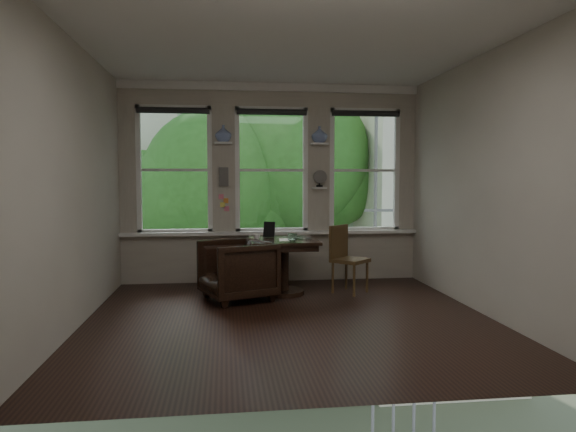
{
  "coord_description": "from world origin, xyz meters",
  "views": [
    {
      "loc": [
        -0.71,
        -5.58,
        1.55
      ],
      "look_at": [
        0.09,
        0.9,
        1.09
      ],
      "focal_mm": 32.0,
      "sensor_mm": 36.0,
      "label": 1
    }
  ],
  "objects": [
    {
      "name": "drinking_glass",
      "position": [
        0.16,
        1.0,
        0.8
      ],
      "size": [
        0.17,
        0.17,
        0.1
      ],
      "primitive_type": "imported",
      "rotation": [
        0.0,
        0.0,
        -0.3
      ],
      "color": "white",
      "rests_on": "table"
    },
    {
      "name": "vase_right",
      "position": [
        0.72,
        2.15,
        2.24
      ],
      "size": [
        0.24,
        0.24,
        0.25
      ],
      "primitive_type": "imported",
      "color": "silver",
      "rests_on": "shelf_right"
    },
    {
      "name": "armchair_left",
      "position": [
        -0.56,
        1.01,
        0.39
      ],
      "size": [
        1.1,
        1.08,
        0.78
      ],
      "primitive_type": "imported",
      "rotation": [
        0.0,
        0.0,
        -1.2
      ],
      "color": "black",
      "rests_on": "ground"
    },
    {
      "name": "ground",
      "position": [
        0.0,
        0.0,
        0.0
      ],
      "size": [
        4.5,
        4.5,
        0.0
      ],
      "primitive_type": "plane",
      "color": "black",
      "rests_on": "ground"
    },
    {
      "name": "window_center",
      "position": [
        0.0,
        2.25,
        1.7
      ],
      "size": [
        1.1,
        0.12,
        1.9
      ],
      "primitive_type": null,
      "color": "white",
      "rests_on": "ground"
    },
    {
      "name": "mug",
      "position": [
        -0.29,
        1.18,
        0.79
      ],
      "size": [
        0.1,
        0.1,
        0.09
      ],
      "primitive_type": "imported",
      "rotation": [
        0.0,
        0.0,
        0.12
      ],
      "color": "white",
      "rests_on": "table"
    },
    {
      "name": "wall_back",
      "position": [
        0.0,
        2.25,
        1.5
      ],
      "size": [
        4.5,
        0.0,
        4.5
      ],
      "primitive_type": "plane",
      "rotation": [
        1.57,
        0.0,
        0.0
      ],
      "color": "#BEB4A2",
      "rests_on": "ground"
    },
    {
      "name": "wall_front",
      "position": [
        0.0,
        -2.25,
        1.5
      ],
      "size": [
        4.5,
        0.0,
        4.5
      ],
      "primitive_type": "plane",
      "rotation": [
        -1.57,
        0.0,
        0.0
      ],
      "color": "#BEB4A2",
      "rests_on": "ground"
    },
    {
      "name": "window_right",
      "position": [
        1.45,
        2.25,
        1.7
      ],
      "size": [
        1.1,
        0.12,
        1.9
      ],
      "primitive_type": null,
      "color": "white",
      "rests_on": "ground"
    },
    {
      "name": "table",
      "position": [
        0.08,
        1.27,
        0.38
      ],
      "size": [
        0.9,
        0.9,
        0.75
      ],
      "primitive_type": null,
      "color": "black",
      "rests_on": "ground"
    },
    {
      "name": "tablet",
      "position": [
        -0.1,
        1.53,
        0.86
      ],
      "size": [
        0.18,
        0.12,
        0.22
      ],
      "primitive_type": "cube",
      "rotation": [
        -0.26,
        0.0,
        -0.33
      ],
      "color": "black",
      "rests_on": "table"
    },
    {
      "name": "side_chair_right",
      "position": [
        0.99,
        1.24,
        0.46
      ],
      "size": [
        0.59,
        0.59,
        0.92
      ],
      "primitive_type": null,
      "rotation": [
        0.0,
        0.0,
        0.77
      ],
      "color": "#483119",
      "rests_on": "ground"
    },
    {
      "name": "desk_fan",
      "position": [
        0.72,
        2.13,
        1.53
      ],
      "size": [
        0.2,
        0.2,
        0.24
      ],
      "primitive_type": null,
      "color": "#59544F",
      "rests_on": "ground"
    },
    {
      "name": "wall_right",
      "position": [
        2.25,
        0.0,
        1.5
      ],
      "size": [
        0.0,
        4.5,
        4.5
      ],
      "primitive_type": "plane",
      "rotation": [
        1.57,
        0.0,
        -1.57
      ],
      "color": "#BEB4A2",
      "rests_on": "ground"
    },
    {
      "name": "shelf_left",
      "position": [
        -0.72,
        2.15,
        2.1
      ],
      "size": [
        0.26,
        0.16,
        0.03
      ],
      "primitive_type": "cube",
      "color": "white",
      "rests_on": "ground"
    },
    {
      "name": "window_left",
      "position": [
        -1.45,
        2.25,
        1.7
      ],
      "size": [
        1.1,
        0.12,
        1.9
      ],
      "primitive_type": null,
      "color": "white",
      "rests_on": "ground"
    },
    {
      "name": "ceiling",
      "position": [
        0.0,
        0.0,
        3.0
      ],
      "size": [
        4.5,
        4.5,
        0.0
      ],
      "primitive_type": "plane",
      "rotation": [
        3.14,
        0.0,
        0.0
      ],
      "color": "silver",
      "rests_on": "ground"
    },
    {
      "name": "shelf_right",
      "position": [
        0.72,
        2.15,
        2.1
      ],
      "size": [
        0.26,
        0.16,
        0.03
      ],
      "primitive_type": "cube",
      "color": "white",
      "rests_on": "ground"
    },
    {
      "name": "wall_left",
      "position": [
        -2.25,
        0.0,
        1.5
      ],
      "size": [
        0.0,
        4.5,
        4.5
      ],
      "primitive_type": "plane",
      "rotation": [
        1.57,
        0.0,
        1.57
      ],
      "color": "#BEB4A2",
      "rests_on": "ground"
    },
    {
      "name": "intercom",
      "position": [
        -0.72,
        2.18,
        1.6
      ],
      "size": [
        0.14,
        0.06,
        0.28
      ],
      "primitive_type": "cube",
      "color": "#59544F",
      "rests_on": "ground"
    },
    {
      "name": "sticky_notes",
      "position": [
        -0.72,
        2.19,
        1.25
      ],
      "size": [
        0.16,
        0.01,
        0.24
      ],
      "primitive_type": null,
      "color": "pink",
      "rests_on": "ground"
    },
    {
      "name": "papers",
      "position": [
        0.12,
        1.19,
        0.75
      ],
      "size": [
        0.24,
        0.32,
        0.0
      ],
      "primitive_type": "cube",
      "rotation": [
        0.0,
        0.0,
        -0.08
      ],
      "color": "silver",
      "rests_on": "table"
    },
    {
      "name": "laptop",
      "position": [
        0.29,
        1.2,
        0.76
      ],
      "size": [
        0.36,
        0.33,
        0.02
      ],
      "primitive_type": "imported",
      "rotation": [
        0.0,
        0.0,
        -0.58
      ],
      "color": "black",
      "rests_on": "table"
    },
    {
      "name": "cushion_red",
      "position": [
        -0.56,
        1.01,
        0.45
      ],
      "size": [
        0.45,
        0.45,
        0.06
      ],
      "primitive_type": "cube",
      "color": "maroon",
      "rests_on": "armchair_left"
    },
    {
      "name": "vase_left",
      "position": [
        -0.72,
        2.15,
        2.24
      ],
      "size": [
        0.24,
        0.24,
        0.25
      ],
      "primitive_type": "imported",
      "color": "silver",
      "rests_on": "shelf_left"
    }
  ]
}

